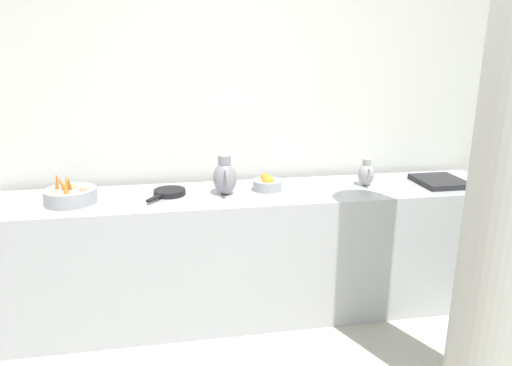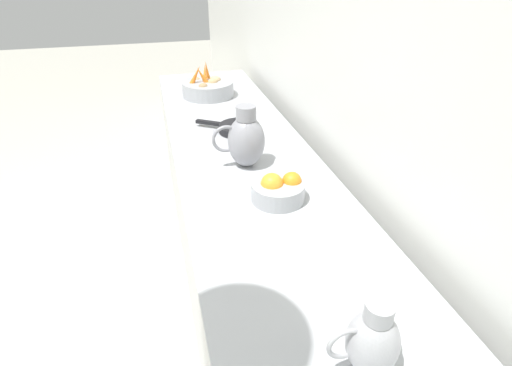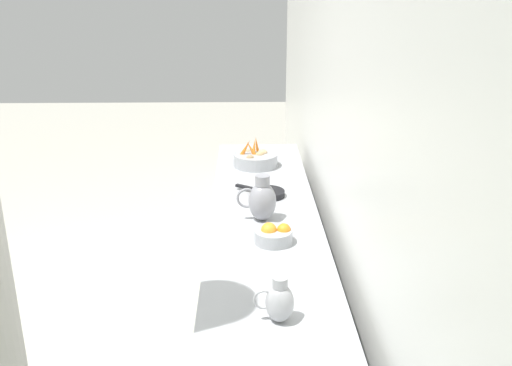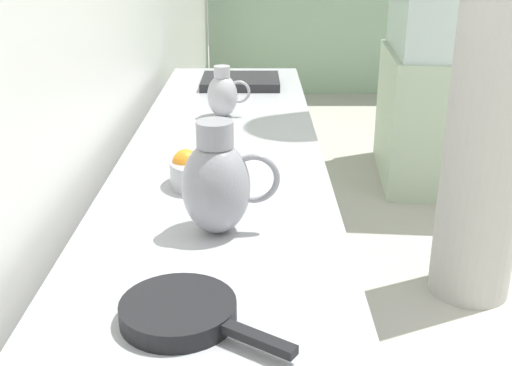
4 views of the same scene
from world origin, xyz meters
name	(u,v)px [view 4 (image 4 of 4)]	position (x,y,z in m)	size (l,w,h in m)	color
prep_counter	(222,340)	(-1.54, -0.15, 0.43)	(0.60, 3.35, 0.86)	#ADAFB5
orange_bowl	(208,170)	(-1.57, -0.07, 0.90)	(0.19, 0.19, 0.10)	#9EA0A5
metal_pitcher_tall	(220,183)	(-1.52, -0.35, 0.97)	(0.21, 0.15, 0.25)	gray
metal_pitcher_short	(226,94)	(-1.56, 0.61, 0.94)	(0.16, 0.11, 0.18)	#A3A3A8
counter_sink_basin	(243,81)	(-1.50, 1.13, 0.88)	(0.34, 0.30, 0.04)	#232326
skillet_on_counter	(183,312)	(-1.56, -0.70, 0.88)	(0.30, 0.24, 0.03)	black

